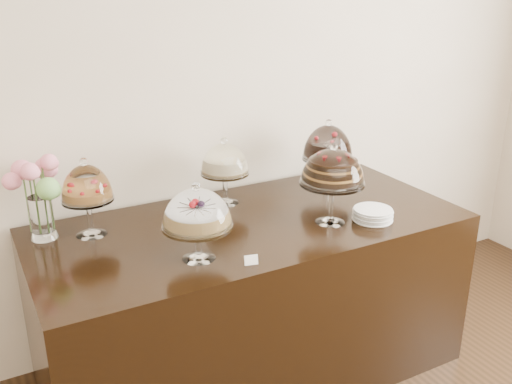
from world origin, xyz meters
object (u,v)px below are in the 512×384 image
cake_stand_sugar_sponge (197,212)px  cake_stand_choco_layer (333,169)px  cake_stand_dark_choco (328,145)px  flower_vase (38,189)px  cake_stand_fruit_tart (87,187)px  plate_stack (373,215)px  display_counter (252,298)px  cake_stand_cheesecake (225,162)px

cake_stand_sugar_sponge → cake_stand_choco_layer: (0.75, 0.05, 0.06)m
cake_stand_dark_choco → flower_vase: size_ratio=1.01×
cake_stand_fruit_tart → plate_stack: bearing=-21.4°
cake_stand_choco_layer → display_counter: bearing=151.4°
cake_stand_fruit_tart → flower_vase: flower_vase is taller
flower_vase → plate_stack: bearing=-21.6°
plate_stack → cake_stand_dark_choco: bearing=82.2°
cake_stand_choco_layer → cake_stand_fruit_tart: size_ratio=1.08×
cake_stand_cheesecake → plate_stack: cake_stand_cheesecake is taller
cake_stand_choco_layer → flower_vase: size_ratio=1.03×
cake_stand_sugar_sponge → cake_stand_fruit_tart: bearing=126.8°
cake_stand_dark_choco → flower_vase: 1.59m
display_counter → cake_stand_choco_layer: cake_stand_choco_layer is taller
cake_stand_fruit_tart → cake_stand_sugar_sponge: bearing=-53.2°
cake_stand_sugar_sponge → cake_stand_dark_choco: bearing=25.2°
cake_stand_cheesecake → display_counter: bearing=-89.5°
cake_stand_sugar_sponge → plate_stack: 0.97m
cake_stand_fruit_tart → cake_stand_choco_layer: bearing=-21.2°
cake_stand_choco_layer → flower_vase: (-1.31, 0.52, -0.04)m
cake_stand_choco_layer → cake_stand_dark_choco: cake_stand_choco_layer is taller
cake_stand_cheesecake → plate_stack: bearing=-45.9°
cake_stand_choco_layer → cake_stand_fruit_tart: 1.19m
cake_stand_sugar_sponge → cake_stand_cheesecake: cake_stand_cheesecake is taller
cake_stand_fruit_tart → flower_vase: size_ratio=0.95×
flower_vase → cake_stand_fruit_tart: bearing=-22.9°
cake_stand_choco_layer → cake_stand_dark_choco: (0.28, 0.43, -0.02)m
cake_stand_sugar_sponge → plate_stack: (0.95, -0.03, -0.19)m
display_counter → flower_vase: (-0.96, 0.32, 0.69)m
cake_stand_sugar_sponge → cake_stand_dark_choco: (1.02, 0.48, 0.04)m
display_counter → cake_stand_cheesecake: 0.75m
display_counter → plate_stack: plate_stack is taller
cake_stand_sugar_sponge → flower_vase: bearing=134.9°
cake_stand_choco_layer → flower_vase: bearing=158.5°
cake_stand_dark_choco → cake_stand_choco_layer: bearing=-122.6°
cake_stand_choco_layer → cake_stand_fruit_tart: bearing=158.8°
display_counter → cake_stand_fruit_tart: cake_stand_fruit_tart is taller
cake_stand_sugar_sponge → flower_vase: (-0.56, 0.57, 0.02)m
cake_stand_cheesecake → cake_stand_fruit_tart: (-0.75, -0.07, 0.01)m
display_counter → flower_vase: 1.23m
cake_stand_fruit_tart → display_counter: bearing=-17.5°
display_counter → cake_stand_sugar_sponge: (-0.39, -0.24, 0.67)m
display_counter → cake_stand_dark_choco: bearing=20.7°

